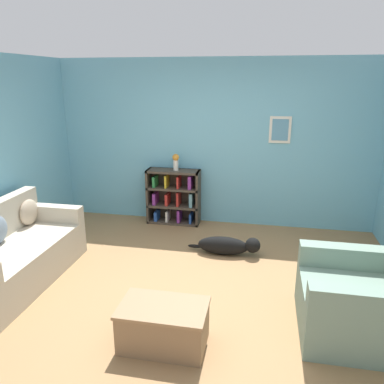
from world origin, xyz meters
TOP-DOWN VIEW (x-y plane):
  - ground_plane at (0.00, 0.00)m, footprint 14.00×14.00m
  - wall_back at (0.00, 2.25)m, footprint 5.60×0.13m
  - couch at (-2.03, -0.14)m, footprint 0.83×1.79m
  - bookshelf at (-0.62, 2.05)m, footprint 0.85×0.30m
  - recliner_chair at (1.80, -0.36)m, footprint 1.07×1.01m
  - coffee_table at (-0.01, -0.88)m, footprint 0.77×0.48m
  - dog at (0.37, 1.02)m, footprint 0.99×0.22m
  - vase at (-0.58, 2.03)m, footprint 0.11×0.11m

SIDE VIEW (x-z plane):
  - ground_plane at x=0.00m, z-range 0.00..0.00m
  - dog at x=0.37m, z-range 0.00..0.26m
  - coffee_table at x=-0.01m, z-range 0.01..0.41m
  - couch at x=-2.03m, z-range -0.11..0.77m
  - recliner_chair at x=1.80m, z-range -0.16..0.86m
  - bookshelf at x=-0.62m, z-range -0.01..0.88m
  - vase at x=-0.58m, z-range 0.91..1.17m
  - wall_back at x=0.00m, z-range 0.00..2.60m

